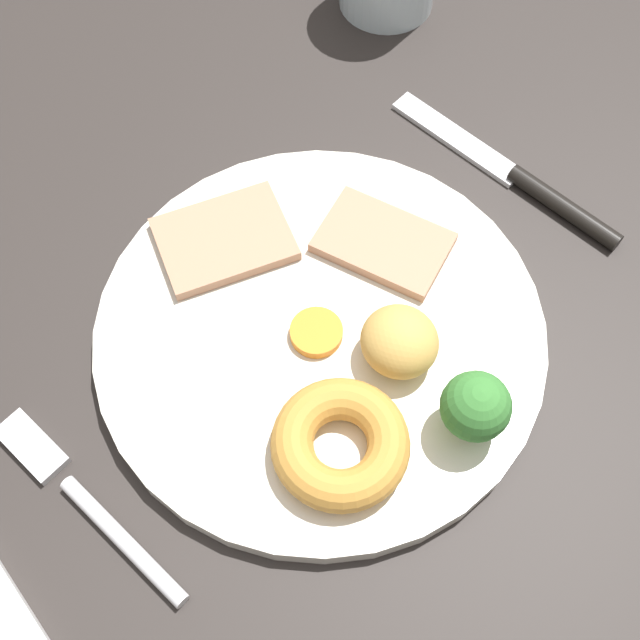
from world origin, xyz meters
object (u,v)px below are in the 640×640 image
(meat_slice_under, at_px, (383,242))
(fork, at_px, (86,503))
(meat_slice_main, at_px, (224,239))
(knife, at_px, (523,181))
(roast_potato_left, at_px, (400,342))
(carrot_coin_front, at_px, (316,332))
(broccoli_floret, at_px, (475,407))
(dinner_plate, at_px, (320,333))
(yorkshire_pudding, at_px, (340,444))

(meat_slice_under, bearing_deg, fork, 177.76)
(meat_slice_main, xyz_separation_m, fork, (-0.17, -0.06, -0.01))
(fork, height_order, knife, knife)
(roast_potato_left, relative_size, carrot_coin_front, 1.45)
(roast_potato_left, distance_m, broccoli_floret, 0.06)
(dinner_plate, bearing_deg, meat_slice_under, 9.78)
(dinner_plate, distance_m, fork, 0.16)
(dinner_plate, xyz_separation_m, fork, (-0.16, 0.02, -0.00))
(dinner_plate, xyz_separation_m, meat_slice_main, (0.00, 0.09, 0.01))
(dinner_plate, xyz_separation_m, knife, (0.18, -0.02, -0.00))
(meat_slice_under, height_order, yorkshire_pudding, yorkshire_pudding)
(meat_slice_main, height_order, carrot_coin_front, meat_slice_main)
(meat_slice_under, xyz_separation_m, roast_potato_left, (-0.05, -0.06, 0.01))
(broccoli_floret, xyz_separation_m, knife, (0.17, 0.08, -0.04))
(dinner_plate, bearing_deg, carrot_coin_front, -160.16)
(meat_slice_under, distance_m, yorkshire_pudding, 0.14)
(yorkshire_pudding, bearing_deg, carrot_coin_front, 54.28)
(meat_slice_under, bearing_deg, roast_potato_left, -131.84)
(fork, bearing_deg, knife, -97.87)
(broccoli_floret, height_order, fork, broccoli_floret)
(dinner_plate, height_order, meat_slice_main, meat_slice_main)
(meat_slice_main, bearing_deg, roast_potato_left, -82.85)
(dinner_plate, xyz_separation_m, broccoli_floret, (0.01, -0.10, 0.03))
(meat_slice_under, relative_size, yorkshire_pudding, 1.04)
(meat_slice_main, bearing_deg, yorkshire_pudding, -108.74)
(carrot_coin_front, xyz_separation_m, broccoli_floret, (0.02, -0.10, 0.02))
(yorkshire_pudding, distance_m, roast_potato_left, 0.07)
(meat_slice_main, distance_m, fork, 0.18)
(carrot_coin_front, bearing_deg, broccoli_floret, -79.64)
(broccoli_floret, bearing_deg, yorkshire_pudding, 146.12)
(carrot_coin_front, bearing_deg, meat_slice_under, 10.48)
(meat_slice_main, relative_size, knife, 0.44)
(yorkshire_pudding, bearing_deg, meat_slice_under, 32.00)
(broccoli_floret, height_order, knife, broccoli_floret)
(broccoli_floret, distance_m, fork, 0.22)
(broccoli_floret, bearing_deg, carrot_coin_front, 100.36)
(meat_slice_under, distance_m, carrot_coin_front, 0.08)
(meat_slice_main, bearing_deg, carrot_coin_front, -94.61)
(meat_slice_main, relative_size, yorkshire_pudding, 1.07)
(fork, distance_m, knife, 0.35)
(meat_slice_under, bearing_deg, meat_slice_main, 132.48)
(roast_potato_left, relative_size, fork, 0.30)
(dinner_plate, distance_m, broccoli_floret, 0.11)
(fork, bearing_deg, meat_slice_under, -93.68)
(roast_potato_left, bearing_deg, carrot_coin_front, 118.48)
(dinner_plate, bearing_deg, yorkshire_pudding, -127.93)
(knife, bearing_deg, dinner_plate, 83.74)
(roast_potato_left, height_order, knife, roast_potato_left)
(carrot_coin_front, relative_size, knife, 0.17)
(meat_slice_main, height_order, knife, meat_slice_main)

